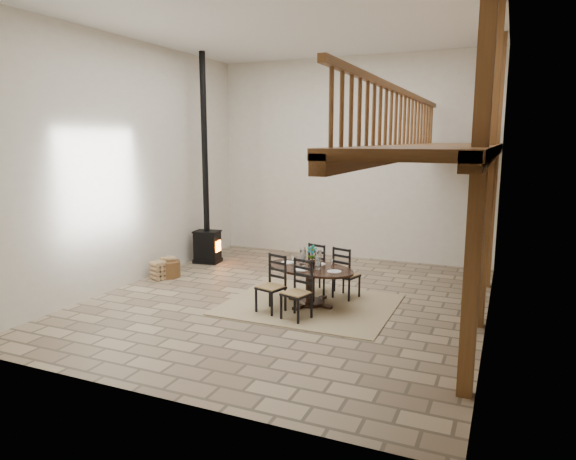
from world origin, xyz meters
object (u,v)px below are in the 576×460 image
at_px(log_basket, 168,268).
at_px(log_stack, 159,271).
at_px(wood_stove, 207,217).
at_px(dining_table, 310,283).

xyz_separation_m(log_basket, log_stack, (-0.04, -0.26, 0.00)).
bearing_deg(wood_stove, log_basket, -100.51).
height_order(wood_stove, log_stack, wood_stove).
xyz_separation_m(dining_table, wood_stove, (-3.51, 2.09, 0.72)).
bearing_deg(dining_table, log_basket, -173.24).
xyz_separation_m(dining_table, log_stack, (-3.63, 0.32, -0.22)).
xyz_separation_m(wood_stove, log_basket, (-0.08, -1.51, -0.94)).
distance_m(dining_table, wood_stove, 4.15).
height_order(wood_stove, log_basket, wood_stove).
bearing_deg(wood_stove, log_stack, -101.35).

